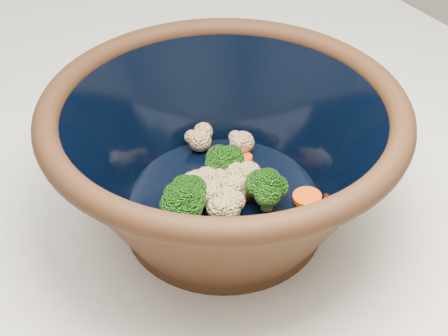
{
  "coord_description": "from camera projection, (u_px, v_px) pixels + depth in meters",
  "views": [
    {
      "loc": [
        -0.18,
        -0.52,
        1.36
      ],
      "look_at": [
        0.06,
        -0.1,
        0.97
      ],
      "focal_mm": 50.0,
      "sensor_mm": 36.0,
      "label": 1
    }
  ],
  "objects": [
    {
      "name": "mixing_bowl",
      "position": [
        224.0,
        156.0,
        0.62
      ],
      "size": [
        0.44,
        0.44,
        0.15
      ],
      "rotation": [
        0.0,
        0.0,
        -0.4
      ],
      "color": "black",
      "rests_on": "counter"
    },
    {
      "name": "vegetable_pile",
      "position": [
        221.0,
        183.0,
        0.63
      ],
      "size": [
        0.16,
        0.18,
        0.05
      ],
      "color": "#608442",
      "rests_on": "mixing_bowl"
    }
  ]
}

